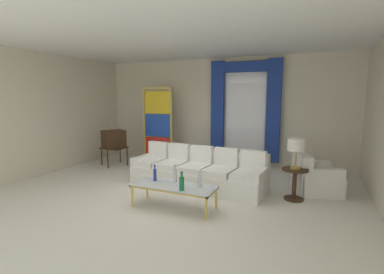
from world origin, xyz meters
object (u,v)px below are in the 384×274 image
Objects in this scene: couch_white_long at (198,172)px; bottle_ruby_flask at (155,174)px; bottle_crystal_tall at (199,180)px; round_side_table at (295,181)px; bottle_blue_decanter at (182,183)px; peacock_figurine at (164,159)px; bottle_amber_squat at (175,175)px; stained_glass_divider at (158,127)px; vintage_tv at (114,140)px; table_lamp_brass at (296,146)px; armchair_white at (314,179)px; coffee_table at (174,187)px.

couch_white_long is 9.80× the size of bottle_ruby_flask.
bottle_crystal_tall is 1.87m from round_side_table.
bottle_blue_decanter is 1.06× the size of bottle_ruby_flask.
bottle_crystal_tall is (0.20, 0.29, -0.01)m from bottle_blue_decanter.
bottle_ruby_flask is (-0.87, -0.00, 0.01)m from bottle_crystal_tall.
peacock_figurine is at bearing 130.32° from bottle_crystal_tall.
bottle_amber_squat is at bearing 130.71° from bottle_blue_decanter.
stained_glass_divider reaches higher than peacock_figurine.
vintage_tv is at bearing 144.76° from bottle_blue_decanter.
peacock_figurine is (-1.48, 1.14, -0.09)m from couch_white_long.
couch_white_long is 1.36× the size of stained_glass_divider.
bottle_crystal_tall is 0.52× the size of table_lamp_brass.
vintage_tv reaches higher than armchair_white.
table_lamp_brass is (1.96, 1.09, 0.49)m from bottle_amber_squat.
couch_white_long is at bearing 102.15° from bottle_blue_decanter.
round_side_table is (1.96, 1.09, -0.18)m from bottle_amber_squat.
bottle_amber_squat reaches higher than round_side_table.
table_lamp_brass reaches higher than bottle_blue_decanter.
bottle_blue_decanter reaches higher than bottle_crystal_tall.
round_side_table is (1.89, 1.27, -0.02)m from coffee_table.
round_side_table is at bearing -1.36° from couch_white_long.
vintage_tv is at bearing 146.65° from bottle_amber_squat.
round_side_table is (1.45, 1.17, -0.17)m from bottle_crystal_tall.
bottle_blue_decanter is 0.31× the size of armchair_white.
vintage_tv is 1.29m from stained_glass_divider.
armchair_white is at bearing 60.60° from round_side_table.
armchair_white is at bearing 13.06° from couch_white_long.
armchair_white is (1.97, 2.03, -0.25)m from bottle_blue_decanter.
bottle_blue_decanter is 0.54× the size of round_side_table.
bottle_crystal_tall is at bearing 55.52° from bottle_blue_decanter.
round_side_table is at bearing 0.00° from table_lamp_brass.
vintage_tv is 1.55m from peacock_figurine.
table_lamp_brass is at bearing -22.33° from stained_glass_divider.
bottle_crystal_tall reaches higher than peacock_figurine.
bottle_crystal_tall is 0.90× the size of bottle_amber_squat.
round_side_table is at bearing 41.44° from bottle_blue_decanter.
couch_white_long reaches higher than peacock_figurine.
table_lamp_brass is (1.89, 1.27, 0.65)m from coffee_table.
armchair_white is 1.00m from table_lamp_brass.
table_lamp_brass reaches higher than round_side_table.
coffee_table is 1.09× the size of vintage_tv.
vintage_tv reaches higher than peacock_figurine.
armchair_white is at bearing 44.52° from bottle_crystal_tall.
bottle_crystal_tall is 0.13× the size of stained_glass_divider.
coffee_table is 4.53× the size of bottle_amber_squat.
bottle_blue_decanter is (0.32, -1.50, 0.23)m from couch_white_long.
bottle_ruby_flask is 2.63m from peacock_figurine.
armchair_white is (2.30, 0.53, -0.02)m from couch_white_long.
peacock_figurine is (0.44, -0.41, -0.84)m from stained_glass_divider.
stained_glass_divider is at bearing 126.37° from bottle_blue_decanter.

